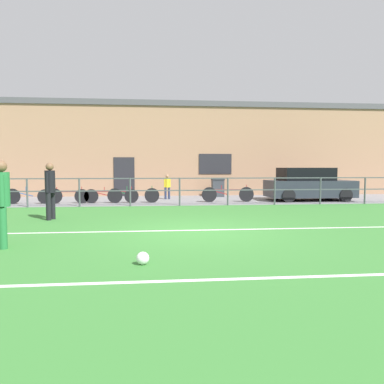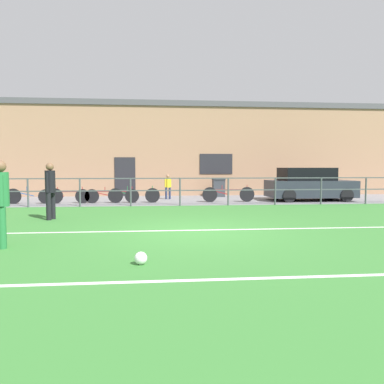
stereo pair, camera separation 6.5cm
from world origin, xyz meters
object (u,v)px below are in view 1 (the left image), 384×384
Objects in this scene: spectator_child at (167,185)px; bicycle_parked_1 at (228,194)px; parked_car_red at (308,185)px; player_striker at (2,198)px; bicycle_parked_2 at (111,196)px; bicycle_parked_3 at (63,196)px; soccer_ball_match at (143,258)px; player_goalkeeper at (50,188)px; bicycle_parked_4 at (33,196)px; bicycle_parked_0 at (133,195)px; trash_bin_0 at (218,188)px.

bicycle_parked_1 is (2.65, -1.74, -0.33)m from spectator_child.
spectator_child is 6.70m from parked_car_red.
bicycle_parked_2 is at bearing 151.85° from player_striker.
parked_car_red is at bearing 2.29° from bicycle_parked_3.
player_goalkeeper is at bearing 118.37° from soccer_ball_match.
bicycle_parked_1 is 0.99× the size of bicycle_parked_4.
bicycle_parked_2 is (1.10, 8.63, -0.64)m from player_striker.
bicycle_parked_0 is (-0.74, 10.18, 0.25)m from soccer_ball_match.
bicycle_parked_4 is at bearing -177.94° from parked_car_red.
player_goalkeeper is 7.49m from spectator_child.
bicycle_parked_0 is 0.94× the size of bicycle_parked_4.
bicycle_parked_2 is (-9.06, -0.44, -0.40)m from parked_car_red.
trash_bin_0 is at bearing 89.15° from bicycle_parked_1.
player_striker is 0.73× the size of bicycle_parked_4.
player_goalkeeper is 3.89m from player_striker.
bicycle_parked_0 is at bearing 180.00° from bicycle_parked_1.
player_goalkeeper is 0.80× the size of bicycle_parked_3.
bicycle_parked_0 is (-1.54, -1.74, -0.35)m from spectator_child.
bicycle_parked_4 is at bearing 173.15° from player_striker.
parked_car_red is 3.97m from bicycle_parked_1.
player_striker is 0.80× the size of bicycle_parked_3.
player_striker is 3.31m from soccer_ball_match.
bicycle_parked_4 reaches higher than bicycle_parked_2.
bicycle_parked_4 is 2.50× the size of trash_bin_0.
bicycle_parked_2 is at bearing -180.00° from bicycle_parked_0.
parked_car_red is at bearing 2.06° from bicycle_parked_4.
player_goalkeeper is 11.54m from parked_car_red.
bicycle_parked_4 is at bearing 180.00° from bicycle_parked_1.
soccer_ball_match is at bearing -85.87° from bicycle_parked_0.
bicycle_parked_4 is at bearing 180.00° from bicycle_parked_2.
parked_car_red reaches higher than soccer_ball_match.
player_goalkeeper is at bearing -114.86° from bicycle_parked_0.
bicycle_parked_1 is at bearing 123.28° from player_striker.
parked_car_red reaches higher than bicycle_parked_2.
player_striker is 0.74× the size of bicycle_parked_2.
trash_bin_0 reaches higher than bicycle_parked_3.
bicycle_parked_1 is at bearing -90.85° from trash_bin_0.
parked_car_red is 12.33m from bicycle_parked_4.
spectator_child is 0.52× the size of bicycle_parked_2.
bicycle_parked_1 is (6.39, 4.75, -0.60)m from player_goalkeeper.
bicycle_parked_0 is 2.36× the size of trash_bin_0.
bicycle_parked_1 reaches higher than bicycle_parked_4.
soccer_ball_match is 0.09× the size of bicycle_parked_4.
bicycle_parked_1 is at bearing 0.00° from bicycle_parked_0.
player_goalkeeper is 5.27m from bicycle_parked_0.
player_striker reaches higher than spectator_child.
player_striker is at bearing -83.92° from bicycle_parked_3.
bicycle_parked_0 is at bearing -145.61° from trash_bin_0.
bicycle_parked_0 is at bearing 0.00° from bicycle_parked_2.
parked_car_red reaches higher than bicycle_parked_0.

